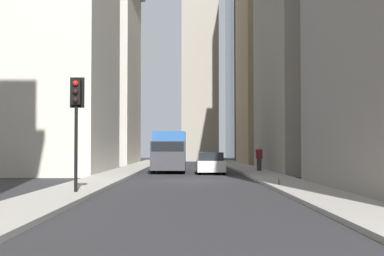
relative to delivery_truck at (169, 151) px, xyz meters
name	(u,v)px	position (x,y,z in m)	size (l,w,h in m)	color
ground_plane	(189,181)	(-9.91, -1.40, -1.46)	(135.00, 135.00, 0.00)	#262628
sidewalk_right	(103,179)	(-9.91, 3.10, -1.39)	(90.00, 2.20, 0.14)	gray
sidewalk_left	(276,179)	(-9.91, -5.90, -1.39)	(90.00, 2.20, 0.14)	gray
building_left_far	(286,26)	(22.03, -12.00, 13.64)	(15.96, 10.00, 30.21)	#9E8966
building_right_far	(87,57)	(18.83, 9.19, 9.69)	(14.45, 10.50, 22.28)	#B7B2A5
church_spire	(200,16)	(34.11, -2.81, 17.53)	(5.20, 5.20, 36.35)	gray
delivery_truck	(169,151)	(0.00, 0.00, 0.00)	(6.46, 2.25, 2.84)	#285699
sedan_white	(211,164)	(-2.16, -2.80, -0.80)	(4.30, 1.78, 1.42)	silver
traffic_light_foreground	(76,107)	(-19.26, 2.67, 1.70)	(0.43, 0.52, 4.11)	black
pedestrian	(259,157)	(-0.61, -6.20, -0.38)	(0.26, 0.44, 1.72)	#33333D
discarded_bottle	(279,182)	(-15.29, -5.21, -1.21)	(0.07, 0.07, 0.27)	brown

